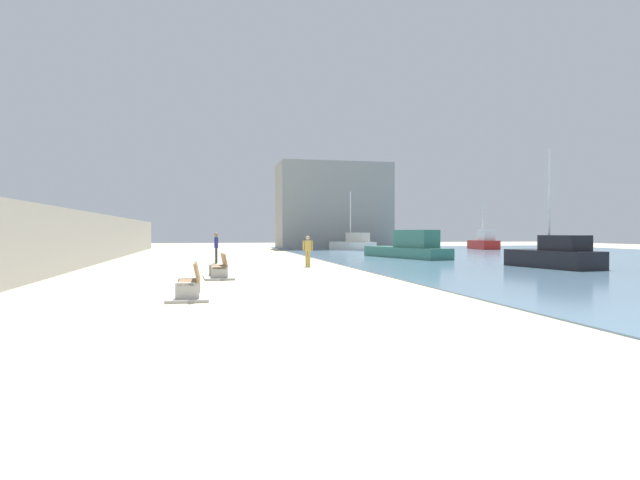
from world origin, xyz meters
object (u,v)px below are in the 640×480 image
Objects in this scene: person_standing at (308,249)px; boat_mid_bay at (484,242)px; person_walking at (216,245)px; boat_far_left at (555,255)px; bench_near at (189,290)px; boat_nearest at (409,248)px; bench_far at (219,272)px; boat_distant at (354,243)px.

boat_mid_bay reaches higher than person_standing.
boat_far_left reaches higher than person_walking.
boat_mid_bay is (28.26, 35.08, 0.56)m from bench_near.
person_walking is 18.10m from boat_far_left.
boat_nearest reaches higher than person_standing.
boat_mid_bay is (27.34, 28.89, 0.56)m from bench_far.
person_walking is at bearing -167.25° from boat_nearest.
boat_distant is at bearing 67.75° from bench_near.
bench_far is 39.79m from boat_mid_bay.
bench_far is at bearing -172.42° from boat_far_left.
boat_far_left is (16.27, -7.92, -0.39)m from person_walking.
bench_far is 1.22× the size of person_walking.
person_standing is (4.63, -3.92, -0.12)m from person_walking.
bench_near is 0.26× the size of boat_nearest.
person_standing is at bearing -40.25° from person_walking.
person_walking is at bearing 154.04° from boat_far_left.
boat_distant reaches higher than person_standing.
boat_far_left is at bearing -72.65° from boat_nearest.
boat_nearest is at bearing 39.59° from person_standing.
person_standing is 10.72m from boat_nearest.
bench_near is at bearing -112.25° from boat_distant.
person_walking is 0.30× the size of boat_far_left.
boat_distant is at bearing 95.88° from boat_far_left.
boat_nearest is (-0.60, -16.16, 0.04)m from boat_distant.
person_walking is 13.22m from boat_nearest.
bench_near is 0.97× the size of bench_far.
person_walking is 33.14m from boat_mid_bay.
boat_mid_bay reaches higher than bench_near.
person_standing is 0.20× the size of boat_nearest.
boat_distant is at bearing 87.86° from boat_nearest.
boat_far_left reaches higher than bench_near.
boat_far_left reaches higher than bench_far.
bench_far is at bearing -134.85° from boat_nearest.
bench_near is 1.18× the size of person_walking.
boat_mid_bay is at bearing 51.15° from bench_near.
boat_distant is 13.80m from boat_mid_bay.
person_standing is 32.09m from boat_mid_bay.
boat_mid_bay is (22.66, 22.71, -0.13)m from person_standing.
bench_near and bench_far have the same top height.
bench_far is 0.38× the size of boat_distant.
boat_mid_bay is at bearing 67.60° from boat_far_left.
boat_distant is at bearing 178.86° from boat_mid_bay.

